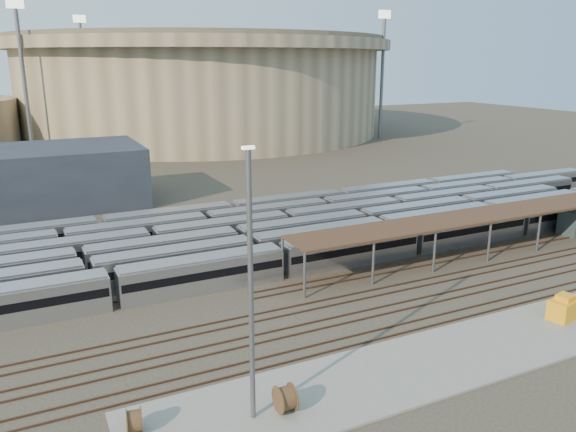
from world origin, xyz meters
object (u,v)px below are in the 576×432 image
(cable_reel_west, at_px, (285,398))
(yard_light_pole, at_px, (251,290))
(cable_reel_east, at_px, (134,421))
(yellow_equipment, at_px, (564,309))

(cable_reel_west, height_order, yard_light_pole, yard_light_pole)
(cable_reel_west, bearing_deg, yard_light_pole, 171.46)
(cable_reel_east, distance_m, yellow_equipment, 40.56)
(yellow_equipment, bearing_deg, cable_reel_west, 171.76)
(cable_reel_east, bearing_deg, cable_reel_west, -12.67)
(yellow_equipment, bearing_deg, cable_reel_east, 167.78)
(yellow_equipment, bearing_deg, yard_light_pole, 170.93)
(yard_light_pole, bearing_deg, cable_reel_east, 166.12)
(yard_light_pole, bearing_deg, yellow_equipment, 2.31)
(cable_reel_west, relative_size, cable_reel_east, 1.17)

